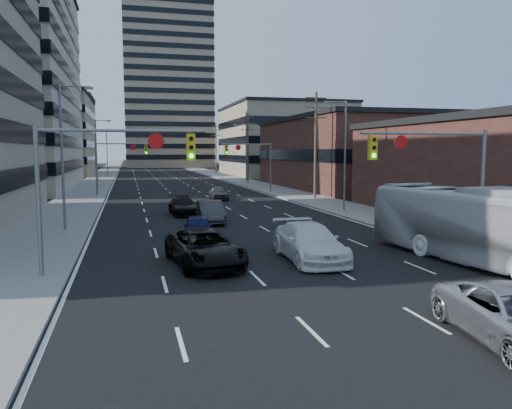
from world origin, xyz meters
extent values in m
plane|color=black|center=(0.00, 0.00, 0.00)|extent=(400.00, 400.00, 0.00)
cube|color=black|center=(0.00, 130.00, 0.01)|extent=(18.00, 300.00, 0.02)
cube|color=slate|center=(-11.50, 130.00, 0.07)|extent=(5.00, 300.00, 0.15)
cube|color=slate|center=(11.50, 130.00, 0.07)|extent=(5.00, 300.00, 0.15)
cube|color=gray|center=(-24.00, 100.00, 8.00)|extent=(20.00, 30.00, 16.00)
cube|color=#472119|center=(24.00, 50.00, 4.50)|extent=(20.00, 30.00, 9.00)
cube|color=gray|center=(25.00, 88.00, 7.00)|extent=(22.00, 28.00, 14.00)
cube|color=gray|center=(6.00, 150.00, 29.00)|extent=(26.00, 26.00, 58.00)
cube|color=#ADA089|center=(-28.00, 140.00, 10.00)|extent=(24.00, 24.00, 20.00)
cube|color=gray|center=(32.00, 130.00, 6.00)|extent=(22.00, 22.00, 12.00)
cylinder|color=slate|center=(-10.00, 8.00, 3.00)|extent=(0.18, 0.18, 6.00)
cylinder|color=slate|center=(-6.75, 8.00, 5.80)|extent=(6.50, 0.12, 0.12)
cube|color=gold|center=(-4.10, 8.00, 5.15)|extent=(0.35, 0.28, 1.10)
cylinder|color=black|center=(-4.10, 7.84, 5.50)|extent=(0.18, 0.06, 0.18)
cylinder|color=black|center=(-4.10, 7.84, 5.15)|extent=(0.18, 0.06, 0.18)
cylinder|color=#0CE526|center=(-4.10, 7.84, 4.80)|extent=(0.18, 0.06, 0.18)
cylinder|color=white|center=(-5.50, 7.97, 5.40)|extent=(0.64, 0.06, 0.64)
cylinder|color=slate|center=(10.00, 8.00, 3.00)|extent=(0.18, 0.18, 6.00)
cylinder|color=slate|center=(6.75, 8.00, 5.80)|extent=(6.50, 0.12, 0.12)
cube|color=gold|center=(4.10, 8.00, 5.15)|extent=(0.35, 0.28, 1.10)
cylinder|color=black|center=(4.10, 7.84, 5.50)|extent=(0.18, 0.06, 0.18)
cylinder|color=black|center=(4.10, 7.84, 5.15)|extent=(0.18, 0.06, 0.18)
cylinder|color=#0CE526|center=(4.10, 7.84, 4.80)|extent=(0.18, 0.06, 0.18)
cylinder|color=white|center=(5.50, 7.97, 5.40)|extent=(0.64, 0.06, 0.64)
cylinder|color=slate|center=(-10.00, 45.00, 3.00)|extent=(0.18, 0.18, 6.00)
cylinder|color=slate|center=(-7.00, 45.00, 5.80)|extent=(6.00, 0.12, 0.12)
cube|color=gold|center=(-4.60, 45.00, 5.15)|extent=(0.35, 0.28, 1.10)
cylinder|color=black|center=(-4.60, 44.84, 5.50)|extent=(0.18, 0.06, 0.18)
cylinder|color=black|center=(-4.60, 44.84, 5.15)|extent=(0.18, 0.06, 0.18)
cylinder|color=#0CE526|center=(-4.60, 44.84, 4.80)|extent=(0.18, 0.06, 0.18)
cylinder|color=white|center=(-6.00, 44.97, 5.40)|extent=(0.64, 0.06, 0.64)
cylinder|color=slate|center=(10.00, 45.00, 3.00)|extent=(0.18, 0.18, 6.00)
cylinder|color=slate|center=(7.00, 45.00, 5.80)|extent=(6.00, 0.12, 0.12)
cube|color=gold|center=(4.60, 45.00, 5.15)|extent=(0.35, 0.28, 1.10)
cylinder|color=black|center=(4.60, 44.84, 5.50)|extent=(0.18, 0.06, 0.18)
cylinder|color=black|center=(4.60, 44.84, 5.15)|extent=(0.18, 0.06, 0.18)
cylinder|color=#0CE526|center=(4.60, 44.84, 4.80)|extent=(0.18, 0.06, 0.18)
cylinder|color=white|center=(6.00, 44.97, 5.40)|extent=(0.64, 0.06, 0.64)
cylinder|color=#4C3D2D|center=(12.20, 36.00, 5.50)|extent=(0.28, 0.28, 11.00)
cube|color=#4C3D2D|center=(12.20, 36.00, 10.40)|extent=(2.20, 0.10, 0.10)
cube|color=#4C3D2D|center=(12.20, 36.00, 9.40)|extent=(2.20, 0.10, 0.10)
cube|color=#4C3D2D|center=(12.20, 36.00, 8.40)|extent=(2.20, 0.10, 0.10)
cylinder|color=#4C3D2D|center=(12.20, 66.00, 5.50)|extent=(0.28, 0.28, 11.00)
cube|color=#4C3D2D|center=(12.20, 66.00, 10.40)|extent=(2.20, 0.10, 0.10)
cube|color=#4C3D2D|center=(12.20, 66.00, 9.40)|extent=(2.20, 0.10, 0.10)
cube|color=#4C3D2D|center=(12.20, 66.00, 8.40)|extent=(2.20, 0.10, 0.10)
cylinder|color=#4C3D2D|center=(12.20, 96.00, 5.50)|extent=(0.28, 0.28, 11.00)
cube|color=#4C3D2D|center=(12.20, 96.00, 10.40)|extent=(2.20, 0.10, 0.10)
cube|color=#4C3D2D|center=(12.20, 96.00, 9.40)|extent=(2.20, 0.10, 0.10)
cube|color=#4C3D2D|center=(12.20, 96.00, 8.40)|extent=(2.20, 0.10, 0.10)
cylinder|color=slate|center=(-10.50, 20.00, 4.50)|extent=(0.16, 0.16, 9.00)
cylinder|color=slate|center=(-9.60, 20.00, 8.90)|extent=(1.80, 0.10, 0.10)
cube|color=slate|center=(-8.80, 20.00, 8.82)|extent=(0.50, 0.22, 0.14)
cylinder|color=slate|center=(-10.50, 55.00, 4.50)|extent=(0.16, 0.16, 9.00)
cylinder|color=slate|center=(-9.60, 55.00, 8.90)|extent=(1.80, 0.10, 0.10)
cube|color=slate|center=(-8.80, 55.00, 8.82)|extent=(0.50, 0.22, 0.14)
cylinder|color=slate|center=(-10.50, 90.00, 4.50)|extent=(0.16, 0.16, 9.00)
cylinder|color=slate|center=(-9.60, 90.00, 8.90)|extent=(1.80, 0.10, 0.10)
cube|color=slate|center=(-8.80, 90.00, 8.82)|extent=(0.50, 0.22, 0.14)
cylinder|color=slate|center=(10.50, 25.00, 4.50)|extent=(0.16, 0.16, 9.00)
cylinder|color=slate|center=(9.60, 25.00, 8.90)|extent=(1.80, 0.10, 0.10)
cube|color=slate|center=(8.80, 25.00, 8.82)|extent=(0.50, 0.22, 0.14)
cylinder|color=slate|center=(10.50, 60.00, 4.50)|extent=(0.16, 0.16, 9.00)
cylinder|color=slate|center=(9.60, 60.00, 8.90)|extent=(1.80, 0.10, 0.10)
cube|color=slate|center=(8.80, 60.00, 8.82)|extent=(0.50, 0.22, 0.14)
imported|color=black|center=(-3.47, 8.69, 0.78)|extent=(3.25, 5.91, 1.57)
imported|color=silver|center=(1.34, 8.58, 0.84)|extent=(2.50, 5.84, 1.68)
imported|color=silver|center=(8.40, 5.85, 1.72)|extent=(4.39, 12.63, 3.45)
imported|color=#0E1339|center=(-2.83, 15.43, 0.68)|extent=(2.10, 4.15, 1.36)
imported|color=#313033|center=(-1.12, 21.59, 0.77)|extent=(1.79, 4.71, 1.53)
imported|color=black|center=(-2.48, 26.52, 0.69)|extent=(2.17, 4.86, 1.38)
imported|color=#333335|center=(2.34, 37.74, 0.71)|extent=(1.82, 4.21, 1.41)
camera|label=1|loc=(-6.62, -12.60, 5.00)|focal=35.00mm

